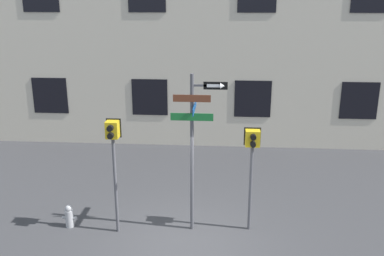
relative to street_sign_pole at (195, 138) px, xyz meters
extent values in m
plane|color=#38383A|center=(-0.19, -0.70, -2.46)|extent=(60.00, 60.00, 0.00)
cube|color=black|center=(-6.19, 6.40, -0.50)|extent=(1.40, 0.03, 1.42)
cube|color=black|center=(-2.19, 6.40, -0.50)|extent=(1.40, 0.03, 1.42)
cube|color=black|center=(1.81, 6.40, -0.50)|extent=(1.40, 0.03, 1.42)
cube|color=black|center=(5.81, 6.40, -0.50)|extent=(1.40, 0.03, 1.42)
cylinder|color=#4C4C51|center=(-0.07, 0.01, -0.45)|extent=(0.09, 0.09, 4.02)
cube|color=#4C4C51|center=(0.21, 0.01, 1.29)|extent=(0.55, 0.05, 0.05)
cube|color=brown|center=(-0.07, -0.05, 0.99)|extent=(0.89, 0.02, 0.17)
cube|color=#14478C|center=(-0.01, 0.01, 0.76)|extent=(0.02, 1.10, 0.16)
cube|color=#196B2D|center=(-0.07, -0.05, 0.54)|extent=(1.02, 0.02, 0.18)
cube|color=black|center=(0.48, 0.00, 1.29)|extent=(0.56, 0.02, 0.18)
cube|color=white|center=(0.44, -0.02, 1.29)|extent=(0.32, 0.01, 0.07)
cone|color=white|center=(0.64, -0.02, 1.29)|extent=(0.10, 0.14, 0.14)
cylinder|color=#4C4C51|center=(-1.94, -0.26, -1.21)|extent=(0.08, 0.08, 2.51)
cube|color=gold|center=(-1.94, -0.26, 0.25)|extent=(0.30, 0.26, 0.41)
cube|color=black|center=(-1.94, -0.12, 0.25)|extent=(0.36, 0.02, 0.47)
cylinder|color=black|center=(-1.94, -0.45, 0.34)|extent=(0.14, 0.12, 0.14)
cylinder|color=black|center=(-1.94, -0.45, 0.16)|extent=(0.14, 0.12, 0.14)
cylinder|color=orange|center=(-1.94, -0.39, 0.34)|extent=(0.11, 0.01, 0.11)
cylinder|color=#4C4C51|center=(1.39, 0.10, -1.33)|extent=(0.08, 0.08, 2.26)
cube|color=gold|center=(1.39, 0.10, 0.00)|extent=(0.35, 0.26, 0.39)
cube|color=black|center=(1.39, 0.24, 0.00)|extent=(0.41, 0.02, 0.45)
cylinder|color=black|center=(1.39, -0.09, 0.09)|extent=(0.14, 0.12, 0.14)
cylinder|color=black|center=(1.39, -0.09, -0.09)|extent=(0.14, 0.12, 0.14)
cylinder|color=#EA4C14|center=(1.39, -0.03, 0.09)|extent=(0.11, 0.01, 0.11)
cylinder|color=#A5A5A8|center=(-3.24, -0.12, -2.23)|extent=(0.21, 0.21, 0.46)
sphere|color=#A5A5A8|center=(-3.24, -0.12, -1.94)|extent=(0.18, 0.18, 0.18)
cylinder|color=#A5A5A8|center=(-3.38, -0.12, -2.21)|extent=(0.08, 0.07, 0.07)
cylinder|color=#A5A5A8|center=(-3.09, -0.12, -2.21)|extent=(0.08, 0.07, 0.07)
camera|label=1|loc=(0.65, -9.74, 3.25)|focal=40.00mm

